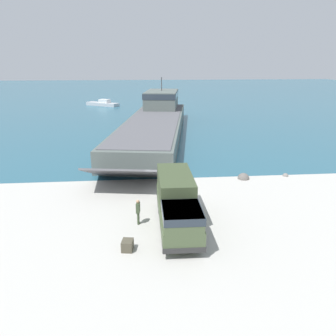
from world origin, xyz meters
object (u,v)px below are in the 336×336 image
at_px(moored_boat_a, 103,104).
at_px(soldier_on_ramp, 138,210).
at_px(military_truck, 177,202).
at_px(landing_craft, 156,119).
at_px(cargo_crate, 127,245).

bearing_deg(moored_boat_a, soldier_on_ramp, -138.15).
distance_m(military_truck, soldier_on_ramp, 2.68).
height_order(landing_craft, soldier_on_ramp, landing_craft).
distance_m(military_truck, cargo_crate, 4.52).
distance_m(military_truck, moored_boat_a, 65.50).
height_order(military_truck, soldier_on_ramp, military_truck).
distance_m(landing_craft, soldier_on_ramp, 30.96).
xyz_separation_m(military_truck, moored_boat_a, (-11.23, 64.52, -1.10)).
xyz_separation_m(military_truck, cargo_crate, (-3.23, -2.87, -1.32)).
bearing_deg(landing_craft, moored_boat_a, 118.36).
height_order(military_truck, moored_boat_a, military_truck).
bearing_deg(soldier_on_ramp, moored_boat_a, 104.49).
relative_size(landing_craft, moored_boat_a, 4.96).
bearing_deg(military_truck, cargo_crate, -47.45).
relative_size(landing_craft, cargo_crate, 56.83).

